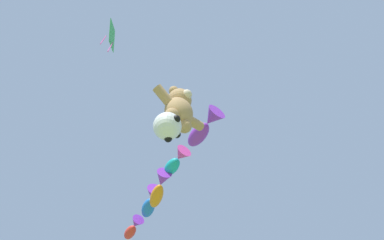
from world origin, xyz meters
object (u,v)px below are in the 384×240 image
(diamond_kite, at_px, (111,37))
(fish_kite_violet, at_px, (205,126))
(teddy_bear_kite, at_px, (179,108))
(fish_kite_teal, at_px, (176,161))
(soccer_ball_kite, at_px, (168,126))
(fish_kite_crimson, at_px, (133,228))
(fish_kite_cobalt, at_px, (151,201))
(fish_kite_tangerine, at_px, (159,188))

(diamond_kite, bearing_deg, fish_kite_violet, -1.61)
(teddy_bear_kite, height_order, fish_kite_teal, fish_kite_teal)
(fish_kite_violet, bearing_deg, soccer_ball_kite, -164.52)
(soccer_ball_kite, relative_size, fish_kite_teal, 0.56)
(teddy_bear_kite, bearing_deg, fish_kite_crimson, 61.81)
(fish_kite_violet, bearing_deg, fish_kite_cobalt, 72.49)
(fish_kite_teal, height_order, diamond_kite, diamond_kite)
(fish_kite_violet, xyz_separation_m, diamond_kite, (-5.02, 0.14, 0.85))
(fish_kite_violet, height_order, fish_kite_cobalt, fish_kite_cobalt)
(fish_kite_teal, distance_m, fish_kite_cobalt, 3.28)
(soccer_ball_kite, distance_m, fish_kite_cobalt, 8.92)
(fish_kite_violet, distance_m, fish_kite_tangerine, 3.89)
(soccer_ball_kite, height_order, fish_kite_teal, fish_kite_teal)
(fish_kite_tangerine, bearing_deg, fish_kite_violet, -104.05)
(fish_kite_violet, xyz_separation_m, fish_kite_tangerine, (0.94, 3.77, 0.22))
(fish_kite_cobalt, bearing_deg, fish_kite_tangerine, -115.43)
(fish_kite_violet, bearing_deg, fish_kite_crimson, 73.47)
(teddy_bear_kite, height_order, fish_kite_cobalt, fish_kite_cobalt)
(fish_kite_violet, distance_m, fish_kite_teal, 2.43)
(teddy_bear_kite, distance_m, fish_kite_cobalt, 7.88)
(soccer_ball_kite, distance_m, fish_kite_teal, 6.16)
(fish_kite_cobalt, bearing_deg, teddy_bear_kite, -121.90)
(teddy_bear_kite, height_order, fish_kite_violet, fish_kite_violet)
(fish_kite_tangerine, distance_m, fish_kite_crimson, 3.56)
(fish_kite_tangerine, xyz_separation_m, fish_kite_crimson, (1.15, 3.29, 0.71))
(fish_kite_cobalt, relative_size, diamond_kite, 0.79)
(fish_kite_tangerine, distance_m, diamond_kite, 7.01)
(fish_kite_tangerine, bearing_deg, fish_kite_teal, -103.87)
(teddy_bear_kite, xyz_separation_m, soccer_ball_kite, (-0.38, 0.02, -1.69))
(teddy_bear_kite, bearing_deg, soccer_ball_kite, 177.24)
(fish_kite_crimson, height_order, diamond_kite, diamond_kite)
(fish_kite_cobalt, bearing_deg, soccer_ball_kite, -124.50)
(fish_kite_teal, xyz_separation_m, fish_kite_cobalt, (1.10, 3.01, 0.70))
(fish_kite_violet, relative_size, fish_kite_tangerine, 0.96)
(soccer_ball_kite, height_order, diamond_kite, diamond_kite)
(teddy_bear_kite, bearing_deg, fish_kite_tangerine, 56.05)
(fish_kite_tangerine, xyz_separation_m, diamond_kite, (-5.96, -3.63, 0.63))
(diamond_kite, bearing_deg, soccer_ball_kite, -17.57)
(teddy_bear_kite, height_order, fish_kite_crimson, fish_kite_crimson)
(fish_kite_crimson, distance_m, diamond_kite, 9.93)
(fish_kite_teal, xyz_separation_m, fish_kite_crimson, (1.52, 4.76, 0.45))
(fish_kite_tangerine, xyz_separation_m, fish_kite_cobalt, (0.73, 1.54, 0.96))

